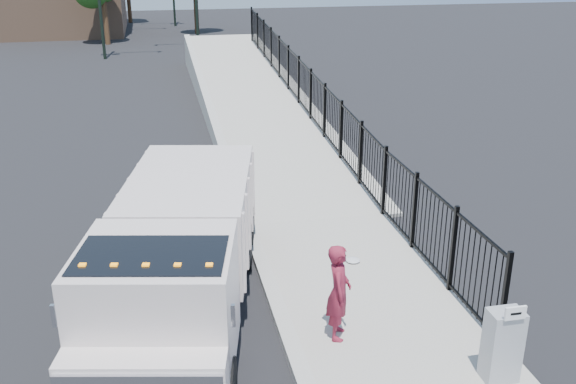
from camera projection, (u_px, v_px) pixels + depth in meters
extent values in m
plane|color=black|center=(279.00, 314.00, 12.49)|extent=(120.00, 120.00, 0.00)
cube|color=#9E998E|center=(411.00, 360.00, 11.01)|extent=(3.55, 12.00, 0.12)
cube|color=#ADAAA3|center=(302.00, 374.00, 10.63)|extent=(0.30, 12.00, 0.16)
cube|color=#9E998E|center=(256.00, 110.00, 27.47)|extent=(3.95, 24.06, 3.19)
cube|color=black|center=(310.00, 111.00, 23.77)|extent=(0.10, 28.00, 1.80)
cube|color=black|center=(184.00, 287.00, 12.36)|extent=(2.32, 6.77, 0.22)
cube|color=silver|center=(159.00, 306.00, 9.89)|extent=(2.71, 2.59, 1.97)
cube|color=silver|center=(145.00, 383.00, 8.92)|extent=(2.41, 1.14, 0.99)
cube|color=black|center=(153.00, 280.00, 9.44)|extent=(2.38, 1.69, 0.84)
cube|color=silver|center=(191.00, 214.00, 13.19)|extent=(3.16, 4.54, 1.68)
cube|color=silver|center=(54.00, 316.00, 8.80)|extent=(0.07, 0.07, 0.35)
cube|color=silver|center=(233.00, 315.00, 8.81)|extent=(0.07, 0.07, 0.35)
cube|color=orange|center=(82.00, 266.00, 8.96)|extent=(0.11, 0.10, 0.06)
cube|color=orange|center=(114.00, 266.00, 8.97)|extent=(0.11, 0.10, 0.06)
cube|color=orange|center=(146.00, 266.00, 8.97)|extent=(0.11, 0.10, 0.06)
cube|color=orange|center=(178.00, 266.00, 8.97)|extent=(0.11, 0.10, 0.06)
cube|color=orange|center=(209.00, 266.00, 8.97)|extent=(0.11, 0.10, 0.06)
cylinder|color=black|center=(150.00, 247.00, 14.12)|extent=(0.51, 1.03, 0.99)
cylinder|color=black|center=(244.00, 246.00, 14.12)|extent=(0.51, 1.03, 0.99)
cylinder|color=black|center=(159.00, 226.00, 15.13)|extent=(0.51, 1.03, 0.99)
cylinder|color=black|center=(247.00, 226.00, 15.13)|extent=(0.51, 1.03, 0.99)
imported|color=maroon|center=(339.00, 292.00, 11.27)|extent=(0.60, 0.75, 1.80)
cube|color=gray|center=(502.00, 345.00, 10.24)|extent=(0.55, 0.40, 1.25)
cube|color=white|center=(515.00, 313.00, 9.78)|extent=(0.35, 0.04, 0.22)
ellipsoid|color=silver|center=(353.00, 260.00, 14.24)|extent=(0.32, 0.32, 0.08)
cylinder|color=#382314|center=(106.00, 21.00, 44.29)|extent=(0.36, 0.36, 3.20)
cylinder|color=#382314|center=(196.00, 12.00, 49.57)|extent=(0.36, 0.36, 3.20)
cylinder|color=#382314|center=(129.00, 4.00, 56.26)|extent=(0.36, 0.36, 3.20)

